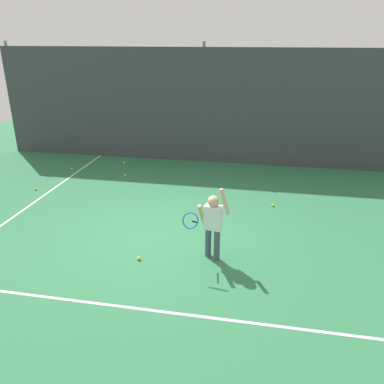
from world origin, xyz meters
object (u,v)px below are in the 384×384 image
Objects in this scene: tennis_ball_2 at (125,175)px; tennis_ball_5 at (72,169)px; tennis_ball_4 at (36,189)px; tennis_ball_1 at (124,163)px; tennis_ball_0 at (139,258)px; tennis_ball_3 at (273,205)px; tennis_player at (212,222)px.

tennis_ball_2 and tennis_ball_5 have the same top height.
tennis_ball_4 is (-1.92, -1.47, 0.00)m from tennis_ball_2.
tennis_ball_0 is at bearing -67.49° from tennis_ball_1.
tennis_ball_5 is at bearing -146.98° from tennis_ball_1.
tennis_ball_4 is at bearing -120.01° from tennis_ball_1.
tennis_ball_5 is (-1.32, -0.86, 0.00)m from tennis_ball_1.
tennis_ball_4 is at bearing -95.34° from tennis_ball_5.
tennis_ball_0 is 1.00× the size of tennis_ball_4.
tennis_ball_3 is at bearing 50.19° from tennis_ball_0.
tennis_ball_2 is at bearing 137.36° from tennis_player.
tennis_ball_1 is 5.19m from tennis_ball_3.
tennis_ball_0 is 5.68m from tennis_ball_5.
tennis_ball_5 is (-4.79, 4.14, -0.69)m from tennis_player.
tennis_ball_5 is at bearing 128.37° from tennis_ball_0.
tennis_ball_0 is at bearing -67.24° from tennis_ball_2.
tennis_ball_3 is (1.10, 2.52, -0.69)m from tennis_player.
tennis_player is 5.56m from tennis_ball_4.
tennis_ball_0 is 1.00× the size of tennis_ball_2.
tennis_ball_5 is (0.16, 1.71, 0.00)m from tennis_ball_4.
tennis_player is at bearing -26.16° from tennis_ball_4.
tennis_player reaches higher than tennis_ball_1.
tennis_ball_3 is at bearing -28.48° from tennis_ball_1.
tennis_ball_0 is 1.00× the size of tennis_ball_1.
tennis_ball_0 and tennis_ball_5 have the same top height.
tennis_ball_4 is 1.00× the size of tennis_ball_5.
tennis_ball_2 is at bearing 161.59° from tennis_ball_3.
tennis_ball_1 is at bearing 111.56° from tennis_ball_2.
tennis_ball_4 and tennis_ball_5 have the same top height.
tennis_ball_0 is 5.75m from tennis_ball_1.
tennis_ball_2 is (-1.77, 4.21, 0.00)m from tennis_ball_0.
tennis_player is 6.37m from tennis_ball_5.
tennis_ball_1 is at bearing 59.99° from tennis_ball_4.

